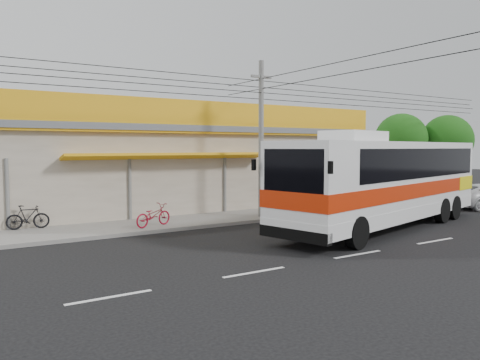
# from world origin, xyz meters

# --- Properties ---
(ground) EXTENTS (120.00, 120.00, 0.00)m
(ground) POSITION_xyz_m (0.00, 0.00, 0.00)
(ground) COLOR black
(ground) RESTS_ON ground
(sidewalk) EXTENTS (30.00, 3.20, 0.15)m
(sidewalk) POSITION_xyz_m (0.00, 6.00, 0.07)
(sidewalk) COLOR slate
(sidewalk) RESTS_ON ground
(lane_markings) EXTENTS (50.00, 0.12, 0.01)m
(lane_markings) POSITION_xyz_m (0.00, -2.50, 0.00)
(lane_markings) COLOR silver
(lane_markings) RESTS_ON ground
(storefront_building) EXTENTS (22.60, 9.20, 5.70)m
(storefront_building) POSITION_xyz_m (-0.01, 11.54, 2.30)
(storefront_building) COLOR gray
(storefront_building) RESTS_ON ground
(coach_bus) EXTENTS (13.39, 5.85, 4.04)m
(coach_bus) POSITION_xyz_m (4.90, 0.43, 2.16)
(coach_bus) COLOR silver
(coach_bus) RESTS_ON ground
(motorbike_red) EXTENTS (1.89, 1.18, 0.94)m
(motorbike_red) POSITION_xyz_m (-3.83, 5.21, 0.62)
(motorbike_red) COLOR maroon
(motorbike_red) RESTS_ON sidewalk
(motorbike_dark) EXTENTS (1.66, 0.65, 0.97)m
(motorbike_dark) POSITION_xyz_m (-8.32, 7.30, 0.64)
(motorbike_dark) COLOR black
(motorbike_dark) RESTS_ON sidewalk
(utility_pole) EXTENTS (34.00, 14.00, 7.46)m
(utility_pole) POSITION_xyz_m (1.58, 5.16, 6.15)
(utility_pole) COLOR #605F5D
(utility_pole) RESTS_ON ground
(tree_near) EXTENTS (3.37, 3.37, 5.59)m
(tree_near) POSITION_xyz_m (17.54, 6.06, 3.78)
(tree_near) COLOR #2F2012
(tree_near) RESTS_ON ground
(tree_far) EXTENTS (3.42, 3.42, 5.67)m
(tree_far) POSITION_xyz_m (14.77, 7.57, 3.84)
(tree_far) COLOR #2F2012
(tree_far) RESTS_ON ground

